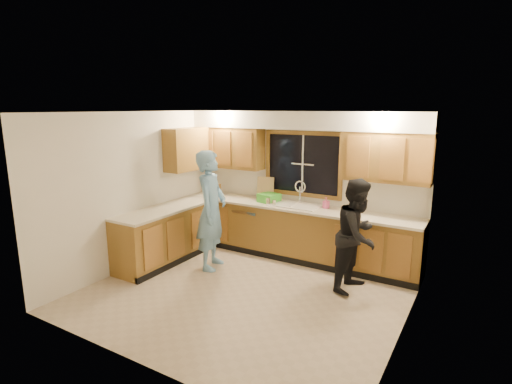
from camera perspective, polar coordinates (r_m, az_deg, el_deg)
floor at (r=5.81m, az=-1.56°, el=-14.15°), size 4.20×4.20×0.00m
ceiling at (r=5.21m, az=-1.72°, el=11.34°), size 4.20×4.20×0.00m
wall_back at (r=7.02m, az=6.68°, el=1.16°), size 4.20×0.00×4.20m
wall_left at (r=6.71m, az=-16.98°, el=0.21°), size 0.00×3.80×3.80m
wall_right at (r=4.65m, az=20.93°, el=-5.19°), size 0.00×3.80×3.80m
base_cabinets_back at (r=6.95m, az=5.50°, el=-5.81°), size 4.20×0.60×0.88m
base_cabinets_left at (r=6.94m, az=-12.75°, el=-6.09°), size 0.60×1.90×0.88m
countertop_back at (r=6.81m, az=5.52°, el=-2.16°), size 4.20×0.63×0.04m
countertop_left at (r=6.80m, az=-12.84°, el=-2.43°), size 0.63×1.90×0.04m
upper_cabinets_left at (r=7.48m, az=-3.81°, el=6.34°), size 1.35×0.33×0.75m
upper_cabinets_right at (r=6.33m, az=18.07°, el=4.75°), size 1.35×0.33×0.75m
upper_cabinets_return at (r=7.31m, az=-9.88°, el=6.05°), size 0.33×0.90×0.75m
soffit at (r=6.74m, az=6.29°, el=10.15°), size 4.20×0.35×0.30m
window_frame at (r=6.95m, az=6.71°, el=3.98°), size 1.44×0.03×1.14m
sink at (r=6.84m, az=5.59°, el=-2.41°), size 0.86×0.52×0.57m
dishwasher at (r=7.34m, az=-0.58°, el=-5.04°), size 0.60×0.56×0.82m
stove at (r=6.56m, az=-16.18°, el=-7.26°), size 0.58×0.75×0.90m
man at (r=6.40m, az=-6.39°, el=-2.61°), size 0.64×0.80×1.91m
woman at (r=5.80m, az=14.29°, el=-6.01°), size 0.72×0.86×1.61m
knife_block at (r=7.67m, az=-5.54°, el=0.39°), size 0.12×0.10×0.21m
cutting_board at (r=7.23m, az=1.35°, el=0.55°), size 0.32×0.19×0.40m
dish_crate at (r=7.04m, az=1.87°, el=-0.85°), size 0.39×0.38×0.15m
soap_bottle at (r=6.71m, az=9.98°, el=-1.53°), size 0.11×0.11×0.18m
bowl at (r=6.48m, az=13.68°, el=-2.76°), size 0.27×0.27×0.06m
can_left at (r=6.83m, az=1.76°, el=-1.36°), size 0.09×0.09×0.13m
can_right at (r=6.77m, az=2.60°, el=-1.57°), size 0.07×0.07×0.11m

